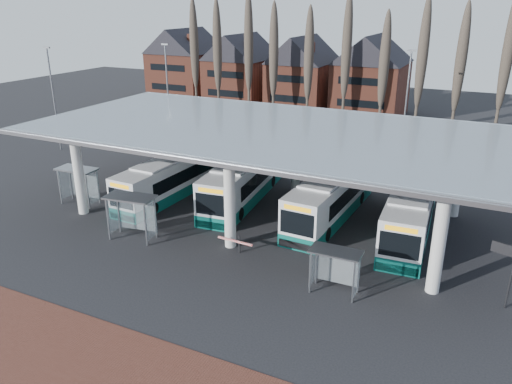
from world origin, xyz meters
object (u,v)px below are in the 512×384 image
at_px(shelter_0, 79,177).
at_px(bus_3, 411,211).
at_px(bus_1, 244,180).
at_px(bus_2, 331,196).
at_px(bus_0, 171,178).
at_px(shelter_1, 132,207).
at_px(shelter_2, 336,261).

bearing_deg(shelter_0, bus_3, 9.72).
distance_m(bus_1, bus_2, 7.01).
xyz_separation_m(bus_2, shelter_0, (-17.68, -5.67, 0.48)).
bearing_deg(bus_1, bus_0, -167.28).
xyz_separation_m(bus_0, bus_2, (12.44, 1.50, 0.09)).
xyz_separation_m(bus_1, shelter_1, (-3.34, -9.01, 0.56)).
distance_m(bus_1, bus_3, 12.46).
distance_m(bus_3, shelter_1, 17.90).
xyz_separation_m(bus_1, bus_2, (7.00, -0.32, -0.01)).
height_order(bus_3, shelter_1, bus_3).
bearing_deg(shelter_1, bus_1, 62.06).
xyz_separation_m(bus_2, shelter_1, (-10.34, -8.69, 0.58)).
relative_size(bus_1, shelter_0, 3.91).
height_order(bus_1, bus_3, bus_1).
xyz_separation_m(bus_2, bus_3, (5.44, -0.26, -0.00)).
bearing_deg(bus_3, shelter_1, -155.16).
distance_m(bus_1, shelter_2, 14.01).
relative_size(bus_3, shelter_0, 3.85).
distance_m(shelter_0, shelter_1, 7.94).
bearing_deg(bus_1, shelter_2, -49.23).
relative_size(bus_1, bus_2, 1.02).
xyz_separation_m(bus_3, shelter_1, (-15.78, -8.43, 0.58)).
xyz_separation_m(bus_1, bus_3, (12.45, -0.59, -0.02)).
distance_m(bus_2, shelter_0, 18.57).
bearing_deg(shelter_0, bus_1, 25.87).
bearing_deg(bus_1, bus_2, -8.45).
distance_m(bus_0, bus_3, 17.93).
relative_size(shelter_0, shelter_2, 1.16).
bearing_deg(bus_1, bus_3, -8.51).
bearing_deg(shelter_2, shelter_1, 176.54).
xyz_separation_m(shelter_0, shelter_1, (7.34, -3.02, 0.09)).
height_order(bus_0, bus_3, bus_3).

